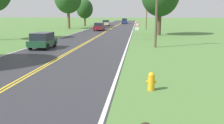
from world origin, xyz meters
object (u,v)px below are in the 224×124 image
(fire_hydrant, at_px, (151,81))
(tree_mid_treeline, at_px, (85,9))
(traffic_sign, at_px, (137,26))
(car_maroon_hatchback_mid_near, at_px, (99,26))
(car_dark_blue_suv_receding, at_px, (125,21))
(car_champagne_suv_mid_far, at_px, (106,23))
(car_dark_green_hatchback_approaching, at_px, (43,40))

(fire_hydrant, height_order, tree_mid_treeline, tree_mid_treeline)
(traffic_sign, bearing_deg, car_maroon_hatchback_mid_near, 114.71)
(traffic_sign, bearing_deg, fire_hydrant, -87.81)
(traffic_sign, distance_m, tree_mid_treeline, 36.44)
(car_maroon_hatchback_mid_near, distance_m, car_dark_blue_suv_receding, 33.31)
(car_champagne_suv_mid_far, height_order, car_dark_blue_suv_receding, car_dark_blue_suv_receding)
(car_maroon_hatchback_mid_near, xyz_separation_m, car_dark_blue_suv_receding, (3.27, 33.15, 0.10))
(tree_mid_treeline, bearing_deg, car_maroon_hatchback_mid_near, -68.15)
(traffic_sign, distance_m, car_maroon_hatchback_mid_near, 18.41)
(traffic_sign, bearing_deg, tree_mid_treeline, 113.29)
(fire_hydrant, bearing_deg, car_dark_green_hatchback_approaching, 129.83)
(car_maroon_hatchback_mid_near, bearing_deg, fire_hydrant, -167.31)
(tree_mid_treeline, xyz_separation_m, car_dark_green_hatchback_approaching, (5.15, -41.97, -3.76))
(traffic_sign, height_order, car_dark_blue_suv_receding, traffic_sign)
(car_dark_blue_suv_receding, bearing_deg, fire_hydrant, 5.01)
(car_dark_green_hatchback_approaching, bearing_deg, car_maroon_hatchback_mid_near, -4.10)
(car_champagne_suv_mid_far, bearing_deg, car_dark_blue_suv_receding, -18.99)
(traffic_sign, xyz_separation_m, car_dark_green_hatchback_approaching, (-9.21, -8.61, -0.92))
(tree_mid_treeline, height_order, car_champagne_suv_mid_far, tree_mid_treeline)
(car_dark_green_hatchback_approaching, relative_size, car_champagne_suv_mid_far, 0.72)
(car_champagne_suv_mid_far, bearing_deg, car_dark_green_hatchback_approaching, 176.59)
(fire_hydrant, relative_size, tree_mid_treeline, 0.12)
(car_champagne_suv_mid_far, bearing_deg, fire_hydrant, -173.06)
(car_dark_green_hatchback_approaching, bearing_deg, tree_mid_treeline, 6.35)
(fire_hydrant, height_order, car_maroon_hatchback_mid_near, car_maroon_hatchback_mid_near)
(fire_hydrant, xyz_separation_m, traffic_sign, (-0.79, 20.60, 1.33))
(car_maroon_hatchback_mid_near, distance_m, car_champagne_suv_mid_far, 18.25)
(tree_mid_treeline, bearing_deg, car_champagne_suv_mid_far, 15.46)
(traffic_sign, bearing_deg, car_dark_green_hatchback_approaching, -136.94)
(fire_hydrant, bearing_deg, car_dark_blue_suv_receding, 94.22)
(car_dark_green_hatchback_approaching, xyz_separation_m, car_maroon_hatchback_mid_near, (1.53, 25.31, -0.00))
(car_maroon_hatchback_mid_near, bearing_deg, car_champagne_suv_mid_far, 3.23)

